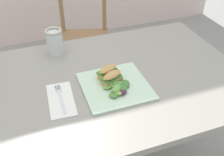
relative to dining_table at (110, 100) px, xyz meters
name	(u,v)px	position (x,y,z in m)	size (l,w,h in m)	color
dining_table	(110,100)	(0.00, 0.00, 0.00)	(1.24, 0.83, 0.74)	gray
chair_wooden_far	(84,38)	(0.11, 0.94, -0.16)	(0.49, 0.49, 0.87)	#8E6642
plate_lunch	(115,86)	(0.00, -0.06, 0.14)	(0.28, 0.28, 0.01)	beige
sandwich_half_front	(112,78)	(0.00, -0.05, 0.17)	(0.10, 0.08, 0.06)	tan
sandwich_half_back	(108,72)	(-0.01, 0.00, 0.17)	(0.10, 0.08, 0.06)	tan
salad_mixed_greens	(118,87)	(0.00, -0.10, 0.15)	(0.13, 0.13, 0.03)	#4C2338
napkin_folded	(61,99)	(-0.23, -0.07, 0.13)	(0.10, 0.22, 0.00)	silver
fork_on_napkin	(60,96)	(-0.23, -0.05, 0.14)	(0.03, 0.19, 0.00)	silver
mason_jar_iced_tea	(55,43)	(-0.19, 0.30, 0.19)	(0.08, 0.08, 0.13)	#C67528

